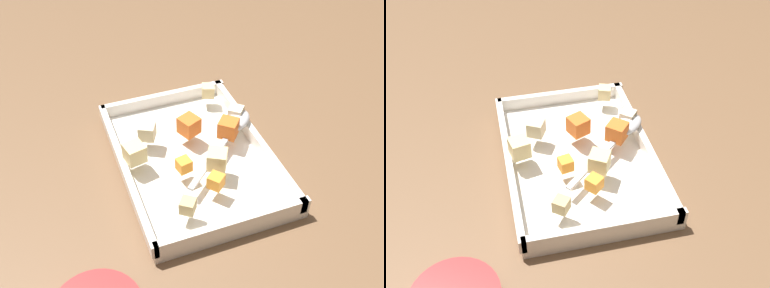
{
  "view_description": "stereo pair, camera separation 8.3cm",
  "coord_description": "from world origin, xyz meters",
  "views": [
    {
      "loc": [
        0.57,
        -0.22,
        0.61
      ],
      "look_at": [
        -0.01,
        -0.0,
        0.05
      ],
      "focal_mm": 43.68,
      "sensor_mm": 36.0,
      "label": 1
    },
    {
      "loc": [
        0.59,
        -0.14,
        0.61
      ],
      "look_at": [
        -0.01,
        -0.0,
        0.05
      ],
      "focal_mm": 43.68,
      "sensor_mm": 36.0,
      "label": 2
    }
  ],
  "objects": [
    {
      "name": "carrot_chunk_center",
      "position": [
        -0.06,
        0.01,
        0.06
      ],
      "size": [
        0.04,
        0.04,
        0.03
      ],
      "primitive_type": "cube",
      "rotation": [
        0.0,
        0.0,
        0.41
      ],
      "color": "orange",
      "rests_on": "baking_dish"
    },
    {
      "name": "carrot_chunk_near_spoon",
      "position": [
        -0.03,
        0.07,
        0.06
      ],
      "size": [
        0.05,
        0.05,
        0.03
      ],
      "primitive_type": "cube",
      "rotation": [
        0.0,
        0.0,
        2.42
      ],
      "color": "orange",
      "rests_on": "baking_dish"
    },
    {
      "name": "potato_chunk_mid_left",
      "position": [
        -0.02,
        -0.11,
        0.06
      ],
      "size": [
        0.04,
        0.04,
        0.03
      ],
      "primitive_type": "cube",
      "rotation": [
        0.0,
        0.0,
        0.22
      ],
      "color": "#E0CC89",
      "rests_on": "baking_dish"
    },
    {
      "name": "baking_dish",
      "position": [
        -0.01,
        -0.0,
        0.01
      ],
      "size": [
        0.37,
        0.26,
        0.04
      ],
      "color": "white",
      "rests_on": "ground_plane"
    },
    {
      "name": "carrot_chunk_rim_edge",
      "position": [
        0.03,
        -0.04,
        0.05
      ],
      "size": [
        0.03,
        0.03,
        0.02
      ],
      "primitive_type": "cube",
      "rotation": [
        0.0,
        0.0,
        1.77
      ],
      "color": "orange",
      "rests_on": "baking_dish"
    },
    {
      "name": "ground_plane",
      "position": [
        0.0,
        0.0,
        0.0
      ],
      "size": [
        4.0,
        4.0,
        0.0
      ],
      "primitive_type": "plane",
      "color": "brown"
    },
    {
      "name": "carrot_chunk_far_left",
      "position": [
        0.09,
        0.0,
        0.05
      ],
      "size": [
        0.03,
        0.03,
        0.02
      ],
      "primitive_type": "cube",
      "rotation": [
        0.0,
        0.0,
        5.41
      ],
      "color": "orange",
      "rests_on": "baking_dish"
    },
    {
      "name": "potato_chunk_near_right",
      "position": [
        -0.07,
        0.1,
        0.05
      ],
      "size": [
        0.04,
        0.04,
        0.03
      ],
      "primitive_type": "cube",
      "rotation": [
        0.0,
        0.0,
        4.0
      ],
      "color": "beige",
      "rests_on": "baking_dish"
    },
    {
      "name": "potato_chunk_corner_sw",
      "position": [
        0.04,
        0.02,
        0.06
      ],
      "size": [
        0.04,
        0.04,
        0.03
      ],
      "primitive_type": "cube",
      "rotation": [
        0.0,
        0.0,
        4.19
      ],
      "color": "#E0CC89",
      "rests_on": "baking_dish"
    },
    {
      "name": "potato_chunk_mid_right",
      "position": [
        0.12,
        -0.06,
        0.05
      ],
      "size": [
        0.03,
        0.03,
        0.02
      ],
      "primitive_type": "cube",
      "rotation": [
        0.0,
        0.0,
        4.07
      ],
      "color": "tan",
      "rests_on": "baking_dish"
    },
    {
      "name": "potato_chunk_front_center",
      "position": [
        -0.07,
        -0.07,
        0.06
      ],
      "size": [
        0.04,
        0.04,
        0.03
      ],
      "primitive_type": "cube",
      "rotation": [
        0.0,
        0.0,
        2.66
      ],
      "color": "beige",
      "rests_on": "baking_dish"
    },
    {
      "name": "serving_spoon",
      "position": [
        -0.04,
        0.09,
        0.05
      ],
      "size": [
        0.17,
        0.18,
        0.02
      ],
      "rotation": [
        0.0,
        0.0,
        5.45
      ],
      "color": "silver",
      "rests_on": "baking_dish"
    },
    {
      "name": "potato_chunk_corner_ne",
      "position": [
        -0.15,
        0.08,
        0.05
      ],
      "size": [
        0.03,
        0.03,
        0.02
      ],
      "primitive_type": "cube",
      "rotation": [
        0.0,
        0.0,
        4.37
      ],
      "color": "#E0CC89",
      "rests_on": "baking_dish"
    }
  ]
}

